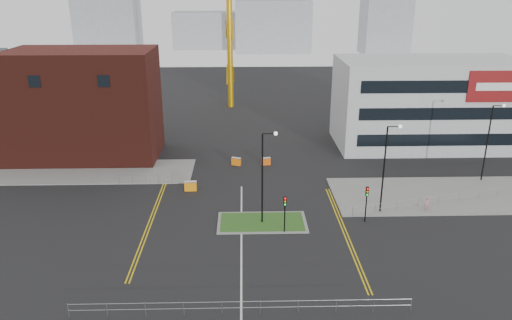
# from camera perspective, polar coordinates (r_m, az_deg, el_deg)

# --- Properties ---
(ground) EXTENTS (200.00, 200.00, 0.00)m
(ground) POSITION_cam_1_polar(r_m,az_deg,el_deg) (41.63, -1.69, -12.22)
(ground) COLOR black
(ground) RESTS_ON ground
(pavement_left) EXTENTS (28.00, 8.00, 0.12)m
(pavement_left) POSITION_cam_1_polar(r_m,az_deg,el_deg) (64.62, -19.69, -1.28)
(pavement_left) COLOR slate
(pavement_left) RESTS_ON ground
(pavement_right) EXTENTS (24.00, 10.00, 0.12)m
(pavement_right) POSITION_cam_1_polar(r_m,az_deg,el_deg) (58.18, 20.60, -3.74)
(pavement_right) COLOR slate
(pavement_right) RESTS_ON ground
(island_kerb) EXTENTS (8.60, 4.60, 0.08)m
(island_kerb) POSITION_cam_1_polar(r_m,az_deg,el_deg) (48.60, 0.70, -7.13)
(island_kerb) COLOR slate
(island_kerb) RESTS_ON ground
(grass_island) EXTENTS (8.00, 4.00, 0.12)m
(grass_island) POSITION_cam_1_polar(r_m,az_deg,el_deg) (48.59, 0.70, -7.11)
(grass_island) COLOR #2A4F1A
(grass_island) RESTS_ON ground
(brick_building) EXTENTS (24.20, 10.07, 14.24)m
(brick_building) POSITION_cam_1_polar(r_m,az_deg,el_deg) (69.10, -21.23, 5.77)
(brick_building) COLOR #451711
(brick_building) RESTS_ON ground
(office_block) EXTENTS (25.00, 12.20, 12.00)m
(office_block) POSITION_cam_1_polar(r_m,az_deg,el_deg) (73.77, 19.07, 6.19)
(office_block) COLOR #AEB1B3
(office_block) RESTS_ON ground
(streetlamp_island) EXTENTS (1.46, 0.36, 9.18)m
(streetlamp_island) POSITION_cam_1_polar(r_m,az_deg,el_deg) (46.41, 1.00, -1.21)
(streetlamp_island) COLOR black
(streetlamp_island) RESTS_ON ground
(streetlamp_right_near) EXTENTS (1.46, 0.36, 9.18)m
(streetlamp_right_near) POSITION_cam_1_polar(r_m,az_deg,el_deg) (50.22, 14.71, -0.22)
(streetlamp_right_near) COLOR black
(streetlamp_right_near) RESTS_ON ground
(streetlamp_right_far) EXTENTS (1.46, 0.36, 9.18)m
(streetlamp_right_far) POSITION_cam_1_polar(r_m,az_deg,el_deg) (62.42, 25.18, 2.44)
(streetlamp_right_far) COLOR black
(streetlamp_right_far) RESTS_ON ground
(traffic_light_island) EXTENTS (0.28, 0.33, 3.65)m
(traffic_light_island) POSITION_cam_1_polar(r_m,az_deg,el_deg) (45.79, 3.32, -5.42)
(traffic_light_island) COLOR black
(traffic_light_island) RESTS_ON ground
(traffic_light_right) EXTENTS (0.28, 0.33, 3.65)m
(traffic_light_right) POSITION_cam_1_polar(r_m,az_deg,el_deg) (48.88, 12.54, -4.19)
(traffic_light_right) COLOR black
(traffic_light_right) RESTS_ON ground
(railing_front) EXTENTS (24.05, 0.05, 1.10)m
(railing_front) POSITION_cam_1_polar(r_m,az_deg,el_deg) (36.22, -1.71, -16.22)
(railing_front) COLOR gray
(railing_front) RESTS_ON ground
(railing_left) EXTENTS (6.05, 0.05, 1.10)m
(railing_left) POSITION_cam_1_polar(r_m,az_deg,el_deg) (58.49, -12.52, -2.04)
(railing_left) COLOR gray
(railing_left) RESTS_ON ground
(railing_right) EXTENTS (19.05, 5.05, 1.10)m
(railing_right) POSITION_cam_1_polar(r_m,az_deg,el_deg) (55.24, 20.17, -4.13)
(railing_right) COLOR gray
(railing_right) RESTS_ON ground
(centre_line) EXTENTS (0.15, 30.00, 0.01)m
(centre_line) POSITION_cam_1_polar(r_m,az_deg,el_deg) (43.33, -1.68, -10.81)
(centre_line) COLOR silver
(centre_line) RESTS_ON ground
(yellow_left_a) EXTENTS (0.12, 24.00, 0.01)m
(yellow_left_a) POSITION_cam_1_polar(r_m,az_deg,el_deg) (51.22, -11.85, -6.15)
(yellow_left_a) COLOR gold
(yellow_left_a) RESTS_ON ground
(yellow_left_b) EXTENTS (0.12, 24.00, 0.01)m
(yellow_left_b) POSITION_cam_1_polar(r_m,az_deg,el_deg) (51.17, -11.52, -6.15)
(yellow_left_b) COLOR gold
(yellow_left_b) RESTS_ON ground
(yellow_right_a) EXTENTS (0.12, 20.00, 0.01)m
(yellow_right_a) POSITION_cam_1_polar(r_m,az_deg,el_deg) (47.71, 9.92, -8.05)
(yellow_right_a) COLOR gold
(yellow_right_a) RESTS_ON ground
(yellow_right_b) EXTENTS (0.12, 20.00, 0.01)m
(yellow_right_b) POSITION_cam_1_polar(r_m,az_deg,el_deg) (47.77, 10.28, -8.03)
(yellow_right_b) COLOR gold
(yellow_right_b) RESTS_ON ground
(skyline_a) EXTENTS (18.00, 12.00, 22.00)m
(skyline_a) POSITION_cam_1_polar(r_m,az_deg,el_deg) (160.78, -16.60, 15.15)
(skyline_a) COLOR gray
(skyline_a) RESTS_ON ground
(skyline_b) EXTENTS (24.00, 12.00, 16.00)m
(skyline_b) POSITION_cam_1_polar(r_m,az_deg,el_deg) (166.14, 1.92, 15.01)
(skyline_b) COLOR gray
(skyline_b) RESTS_ON ground
(skyline_c) EXTENTS (14.00, 12.00, 28.00)m
(skyline_c) POSITION_cam_1_polar(r_m,az_deg,el_deg) (166.58, 14.69, 16.49)
(skyline_c) COLOR gray
(skyline_c) RESTS_ON ground
(skyline_d) EXTENTS (30.00, 12.00, 12.00)m
(skyline_d) POSITION_cam_1_polar(r_m,az_deg,el_deg) (176.19, -4.33, 14.60)
(skyline_d) COLOR gray
(skyline_d) RESTS_ON ground
(pedestrian) EXTENTS (0.73, 0.70, 1.68)m
(pedestrian) POSITION_cam_1_polar(r_m,az_deg,el_deg) (53.28, 18.97, -4.81)
(pedestrian) COLOR #C17D93
(pedestrian) RESTS_ON ground
(barrier_left) EXTENTS (1.35, 0.48, 1.12)m
(barrier_left) POSITION_cam_1_polar(r_m,az_deg,el_deg) (55.91, -7.49, -2.92)
(barrier_left) COLOR orange
(barrier_left) RESTS_ON ground
(barrier_mid) EXTENTS (1.25, 0.83, 1.00)m
(barrier_mid) POSITION_cam_1_polar(r_m,az_deg,el_deg) (63.07, -2.28, -0.13)
(barrier_mid) COLOR orange
(barrier_mid) RESTS_ON ground
(barrier_right) EXTENTS (1.20, 0.61, 0.96)m
(barrier_right) POSITION_cam_1_polar(r_m,az_deg,el_deg) (63.13, 1.14, -0.11)
(barrier_right) COLOR #EE590D
(barrier_right) RESTS_ON ground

